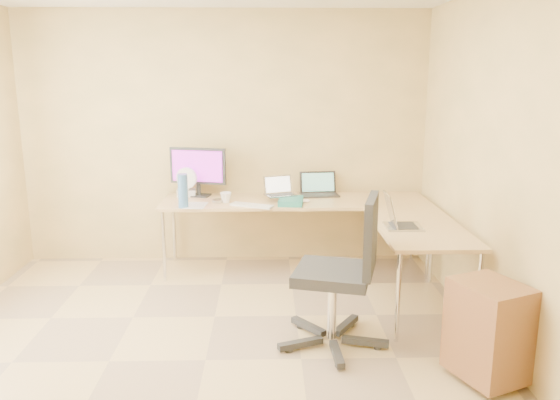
{
  "coord_description": "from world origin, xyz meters",
  "views": [
    {
      "loc": [
        0.43,
        -3.58,
        1.96
      ],
      "look_at": [
        0.55,
        1.1,
        0.9
      ],
      "focal_mm": 35.85,
      "sensor_mm": 36.0,
      "label": 1
    }
  ],
  "objects_px": {
    "desk_return": "(417,268)",
    "laptop_return": "(404,214)",
    "monitor": "(198,172)",
    "water_bottle": "(183,191)",
    "desk_main": "(295,235)",
    "mug": "(226,197)",
    "keyboard": "(252,205)",
    "desk_fan": "(187,183)",
    "cabinet": "(488,330)",
    "laptop_black": "(320,184)",
    "laptop_center": "(280,186)",
    "office_chair": "(333,280)"
  },
  "relations": [
    {
      "from": "laptop_center",
      "to": "laptop_return",
      "type": "bearing_deg",
      "value": -65.69
    },
    {
      "from": "water_bottle",
      "to": "laptop_return",
      "type": "distance_m",
      "value": 2.04
    },
    {
      "from": "monitor",
      "to": "cabinet",
      "type": "distance_m",
      "value": 3.23
    },
    {
      "from": "desk_main",
      "to": "mug",
      "type": "distance_m",
      "value": 0.81
    },
    {
      "from": "mug",
      "to": "laptop_return",
      "type": "distance_m",
      "value": 1.79
    },
    {
      "from": "office_chair",
      "to": "cabinet",
      "type": "height_order",
      "value": "office_chair"
    },
    {
      "from": "office_chair",
      "to": "laptop_black",
      "type": "bearing_deg",
      "value": 103.22
    },
    {
      "from": "water_bottle",
      "to": "cabinet",
      "type": "bearing_deg",
      "value": -40.33
    },
    {
      "from": "desk_fan",
      "to": "cabinet",
      "type": "relative_size",
      "value": 0.44
    },
    {
      "from": "monitor",
      "to": "mug",
      "type": "height_order",
      "value": "monitor"
    },
    {
      "from": "water_bottle",
      "to": "laptop_return",
      "type": "relative_size",
      "value": 0.92
    },
    {
      "from": "laptop_return",
      "to": "desk_fan",
      "type": "bearing_deg",
      "value": 58.14
    },
    {
      "from": "monitor",
      "to": "desk_fan",
      "type": "bearing_deg",
      "value": -165.98
    },
    {
      "from": "water_bottle",
      "to": "office_chair",
      "type": "relative_size",
      "value": 0.28
    },
    {
      "from": "desk_return",
      "to": "water_bottle",
      "type": "distance_m",
      "value": 2.23
    },
    {
      "from": "keyboard",
      "to": "desk_fan",
      "type": "xyz_separation_m",
      "value": [
        -0.67,
        0.47,
        0.13
      ]
    },
    {
      "from": "laptop_black",
      "to": "water_bottle",
      "type": "distance_m",
      "value": 1.42
    },
    {
      "from": "laptop_center",
      "to": "desk_fan",
      "type": "distance_m",
      "value": 0.97
    },
    {
      "from": "laptop_black",
      "to": "mug",
      "type": "distance_m",
      "value": 0.99
    },
    {
      "from": "laptop_center",
      "to": "desk_fan",
      "type": "xyz_separation_m",
      "value": [
        -0.95,
        0.23,
        -0.01
      ]
    },
    {
      "from": "mug",
      "to": "desk_fan",
      "type": "bearing_deg",
      "value": 144.22
    },
    {
      "from": "water_bottle",
      "to": "office_chair",
      "type": "bearing_deg",
      "value": -46.44
    },
    {
      "from": "desk_return",
      "to": "cabinet",
      "type": "bearing_deg",
      "value": -82.66
    },
    {
      "from": "desk_main",
      "to": "office_chair",
      "type": "xyz_separation_m",
      "value": [
        0.19,
        -1.62,
        0.14
      ]
    },
    {
      "from": "laptop_black",
      "to": "mug",
      "type": "height_order",
      "value": "laptop_black"
    },
    {
      "from": "desk_main",
      "to": "mug",
      "type": "relative_size",
      "value": 24.45
    },
    {
      "from": "desk_return",
      "to": "laptop_return",
      "type": "height_order",
      "value": "laptop_return"
    },
    {
      "from": "mug",
      "to": "cabinet",
      "type": "relative_size",
      "value": 0.17
    },
    {
      "from": "monitor",
      "to": "laptop_return",
      "type": "distance_m",
      "value": 2.21
    },
    {
      "from": "desk_return",
      "to": "office_chair",
      "type": "xyz_separation_m",
      "value": [
        -0.79,
        -0.62,
        0.14
      ]
    },
    {
      "from": "mug",
      "to": "cabinet",
      "type": "bearing_deg",
      "value": -48.74
    },
    {
      "from": "water_bottle",
      "to": "office_chair",
      "type": "xyz_separation_m",
      "value": [
        1.26,
        -1.32,
        -0.39
      ]
    },
    {
      "from": "monitor",
      "to": "laptop_black",
      "type": "distance_m",
      "value": 1.25
    },
    {
      "from": "desk_fan",
      "to": "desk_main",
      "type": "bearing_deg",
      "value": 8.4
    },
    {
      "from": "laptop_center",
      "to": "laptop_black",
      "type": "xyz_separation_m",
      "value": [
        0.41,
        0.23,
        -0.03
      ]
    },
    {
      "from": "desk_fan",
      "to": "laptop_return",
      "type": "relative_size",
      "value": 0.8
    },
    {
      "from": "desk_main",
      "to": "keyboard",
      "type": "distance_m",
      "value": 0.63
    },
    {
      "from": "cabinet",
      "to": "mug",
      "type": "bearing_deg",
      "value": 108.01
    },
    {
      "from": "desk_return",
      "to": "laptop_black",
      "type": "distance_m",
      "value": 1.48
    },
    {
      "from": "laptop_black",
      "to": "cabinet",
      "type": "distance_m",
      "value": 2.57
    },
    {
      "from": "mug",
      "to": "laptop_black",
      "type": "bearing_deg",
      "value": 17.4
    },
    {
      "from": "monitor",
      "to": "water_bottle",
      "type": "bearing_deg",
      "value": -85.76
    },
    {
      "from": "desk_main",
      "to": "mug",
      "type": "bearing_deg",
      "value": -172.03
    },
    {
      "from": "laptop_black",
      "to": "laptop_return",
      "type": "bearing_deg",
      "value": -72.19
    },
    {
      "from": "mug",
      "to": "desk_fan",
      "type": "xyz_separation_m",
      "value": [
        -0.41,
        0.3,
        0.09
      ]
    },
    {
      "from": "desk_main",
      "to": "cabinet",
      "type": "height_order",
      "value": "desk_main"
    },
    {
      "from": "desk_fan",
      "to": "laptop_return",
      "type": "bearing_deg",
      "value": -14.14
    },
    {
      "from": "water_bottle",
      "to": "cabinet",
      "type": "xyz_separation_m",
      "value": [
        2.2,
        -1.87,
        -0.53
      ]
    },
    {
      "from": "desk_return",
      "to": "laptop_center",
      "type": "relative_size",
      "value": 4.44
    },
    {
      "from": "desk_return",
      "to": "office_chair",
      "type": "bearing_deg",
      "value": -141.84
    }
  ]
}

